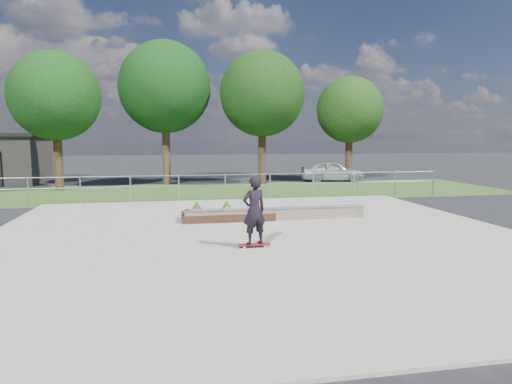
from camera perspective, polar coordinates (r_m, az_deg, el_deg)
ground at (r=12.71m, az=0.41°, el=-5.75°), size 120.00×120.00×0.00m
grass_verge at (r=23.45m, az=-4.93°, el=0.08°), size 30.00×8.00×0.02m
concrete_slab at (r=12.70m, az=0.41°, el=-5.62°), size 15.00×15.00×0.06m
fence at (r=19.91m, az=-3.87°, el=1.08°), size 20.06×0.06×1.20m
tree_far_left at (r=25.84m, az=-23.83°, el=10.92°), size 4.55×4.55×7.15m
tree_mid_left at (r=27.30m, az=-11.33°, el=12.71°), size 5.25×5.25×8.25m
tree_mid_right at (r=26.83m, az=0.78°, el=12.14°), size 4.90×4.90×7.70m
tree_far_right at (r=29.98m, az=11.65°, el=10.00°), size 4.20×4.20×6.60m
grind_ledge at (r=15.08m, az=2.54°, el=-2.72°), size 6.00×0.44×0.43m
planter_bed at (r=15.20m, az=-3.58°, el=-2.73°), size 3.00×1.20×0.61m
skateboarder at (r=11.21m, az=-0.23°, el=-2.34°), size 0.80×0.57×1.78m
parked_car at (r=28.99m, az=9.49°, el=2.61°), size 4.10×2.19×1.33m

